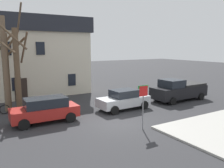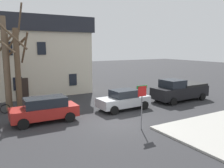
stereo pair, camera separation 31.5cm
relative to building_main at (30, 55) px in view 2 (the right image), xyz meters
The scene contains 9 objects.
ground_plane 14.10m from the building_main, 78.51° to the right, with size 120.00×120.00×0.00m, color #2D2D30.
building_main is the anchor object (origin of this frame).
tree_bare_mid 7.04m from the building_main, 115.27° to the right, with size 2.71×2.68×8.08m.
tree_bare_far 6.73m from the building_main, 116.28° to the right, with size 2.96×2.12×6.24m.
tree_bare_end 7.20m from the building_main, 108.47° to the right, with size 2.39×2.37×6.64m.
car_red_wagon 11.03m from the building_main, 96.84° to the right, with size 4.35×2.03×1.66m.
car_silver_sedan 12.07m from the building_main, 64.77° to the right, with size 4.25×2.04×1.60m.
pickup_truck_black 15.62m from the building_main, 43.31° to the right, with size 5.55×2.37×2.02m.
street_sign_pole 15.42m from the building_main, 77.08° to the right, with size 0.76×0.07×2.70m.
Camera 2 is at (-7.59, -12.40, 4.97)m, focal length 37.29 mm.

